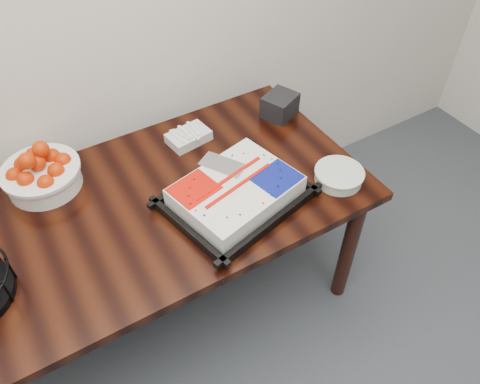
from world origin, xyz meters
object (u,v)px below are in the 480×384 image
table (143,222)px  napkin_box (280,105)px  tangerine_bowl (40,170)px  plate_stack (339,176)px  cake_tray (236,193)px

table → napkin_box: (0.80, 0.21, 0.14)m
tangerine_bowl → napkin_box: size_ratio=2.07×
plate_stack → napkin_box: napkin_box is taller
table → napkin_box: 0.84m
table → plate_stack: plate_stack is taller
table → tangerine_bowl: (-0.28, 0.30, 0.17)m
cake_tray → napkin_box: size_ratio=3.92×
cake_tray → plate_stack: bearing=-15.0°
plate_stack → napkin_box: bearing=84.8°
napkin_box → table: bearing=-165.0°
cake_tray → napkin_box: bearing=39.4°
cake_tray → plate_stack: cake_tray is taller
table → tangerine_bowl: size_ratio=5.84×
table → cake_tray: (0.34, -0.17, 0.13)m
tangerine_bowl → napkin_box: bearing=-4.8°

